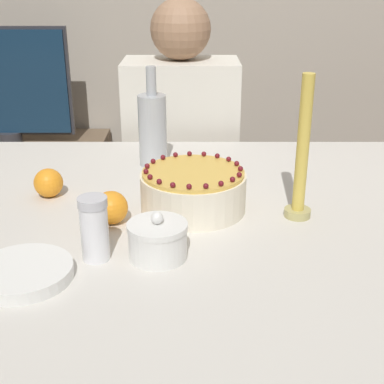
{
  "coord_description": "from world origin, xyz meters",
  "views": [
    {
      "loc": [
        -0.08,
        -1.1,
        1.28
      ],
      "look_at": [
        -0.08,
        0.04,
        0.8
      ],
      "focal_mm": 50.0,
      "sensor_mm": 36.0,
      "label": 1
    }
  ],
  "objects_px": {
    "candle": "(301,161)",
    "cake": "(192,190)",
    "tv_monitor": "(2,85)",
    "person_man_blue_shirt": "(181,187)",
    "bottle": "(151,129)",
    "sugar_shaker": "(93,228)",
    "sugar_bowl": "(157,240)"
  },
  "relations": [
    {
      "from": "sugar_bowl",
      "to": "tv_monitor",
      "type": "bearing_deg",
      "value": 118.72
    },
    {
      "from": "cake",
      "to": "sugar_shaker",
      "type": "bearing_deg",
      "value": -129.39
    },
    {
      "from": "sugar_bowl",
      "to": "sugar_shaker",
      "type": "xyz_separation_m",
      "value": [
        -0.12,
        -0.01,
        0.03
      ]
    },
    {
      "from": "sugar_bowl",
      "to": "candle",
      "type": "relative_size",
      "value": 0.36
    },
    {
      "from": "sugar_bowl",
      "to": "sugar_shaker",
      "type": "relative_size",
      "value": 0.91
    },
    {
      "from": "sugar_shaker",
      "to": "tv_monitor",
      "type": "xyz_separation_m",
      "value": [
        -0.6,
        1.33,
        0.0
      ]
    },
    {
      "from": "cake",
      "to": "bottle",
      "type": "bearing_deg",
      "value": 110.12
    },
    {
      "from": "bottle",
      "to": "person_man_blue_shirt",
      "type": "xyz_separation_m",
      "value": [
        0.07,
        0.41,
        -0.35
      ]
    },
    {
      "from": "sugar_shaker",
      "to": "person_man_blue_shirt",
      "type": "distance_m",
      "value": 1.01
    },
    {
      "from": "candle",
      "to": "tv_monitor",
      "type": "bearing_deg",
      "value": 132.06
    },
    {
      "from": "candle",
      "to": "cake",
      "type": "bearing_deg",
      "value": 169.77
    },
    {
      "from": "candle",
      "to": "bottle",
      "type": "xyz_separation_m",
      "value": [
        -0.35,
        0.35,
        -0.03
      ]
    },
    {
      "from": "sugar_shaker",
      "to": "candle",
      "type": "xyz_separation_m",
      "value": [
        0.42,
        0.19,
        0.07
      ]
    },
    {
      "from": "candle",
      "to": "tv_monitor",
      "type": "distance_m",
      "value": 1.54
    },
    {
      "from": "sugar_shaker",
      "to": "person_man_blue_shirt",
      "type": "xyz_separation_m",
      "value": [
        0.15,
        0.95,
        -0.31
      ]
    },
    {
      "from": "person_man_blue_shirt",
      "to": "bottle",
      "type": "bearing_deg",
      "value": 80.15
    },
    {
      "from": "tv_monitor",
      "to": "cake",
      "type": "bearing_deg",
      "value": -54.17
    },
    {
      "from": "sugar_shaker",
      "to": "candle",
      "type": "distance_m",
      "value": 0.47
    },
    {
      "from": "cake",
      "to": "tv_monitor",
      "type": "distance_m",
      "value": 1.35
    },
    {
      "from": "sugar_shaker",
      "to": "bottle",
      "type": "bearing_deg",
      "value": 82.04
    },
    {
      "from": "sugar_shaker",
      "to": "person_man_blue_shirt",
      "type": "height_order",
      "value": "person_man_blue_shirt"
    },
    {
      "from": "cake",
      "to": "sugar_shaker",
      "type": "xyz_separation_m",
      "value": [
        -0.19,
        -0.23,
        0.02
      ]
    },
    {
      "from": "sugar_shaker",
      "to": "bottle",
      "type": "xyz_separation_m",
      "value": [
        0.08,
        0.54,
        0.04
      ]
    },
    {
      "from": "person_man_blue_shirt",
      "to": "cake",
      "type": "bearing_deg",
      "value": 93.26
    },
    {
      "from": "cake",
      "to": "candle",
      "type": "bearing_deg",
      "value": -10.23
    },
    {
      "from": "cake",
      "to": "bottle",
      "type": "distance_m",
      "value": 0.33
    },
    {
      "from": "cake",
      "to": "candle",
      "type": "distance_m",
      "value": 0.26
    },
    {
      "from": "cake",
      "to": "sugar_bowl",
      "type": "bearing_deg",
      "value": -107.16
    },
    {
      "from": "sugar_bowl",
      "to": "person_man_blue_shirt",
      "type": "bearing_deg",
      "value": 88.32
    },
    {
      "from": "sugar_bowl",
      "to": "bottle",
      "type": "xyz_separation_m",
      "value": [
        -0.04,
        0.53,
        0.07
      ]
    },
    {
      "from": "candle",
      "to": "person_man_blue_shirt",
      "type": "xyz_separation_m",
      "value": [
        -0.28,
        0.76,
        -0.38
      ]
    },
    {
      "from": "bottle",
      "to": "person_man_blue_shirt",
      "type": "distance_m",
      "value": 0.54
    }
  ]
}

